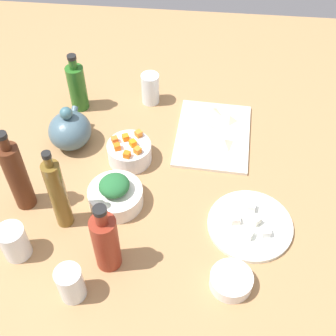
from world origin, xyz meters
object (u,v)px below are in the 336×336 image
Objects in this scene: bowl_small_side at (231,281)px; drinking_glass_2 at (71,283)px; bowl_carrots at (130,152)px; bottle_0 at (77,87)px; bottle_3 at (106,241)px; bottle_2 at (58,194)px; drinking_glass_0 at (150,89)px; plate_tofu at (250,225)px; teapot at (70,130)px; drinking_glass_1 at (14,242)px; bowl_greens at (116,197)px; cutting_board at (213,135)px; bottle_1 at (17,176)px.

bowl_small_side is 1.04× the size of drinking_glass_2.
bowl_carrots is at bearing 38.72° from bowl_small_side.
bowl_carrots is 48.74cm from bowl_small_side.
bottle_3 reaches higher than bottle_0.
bowl_carrots reaches higher than bowl_small_side.
bottle_3 reaches higher than bowl_carrots.
bottle_2 is at bearing -171.71° from bottle_0.
drinking_glass_0 is at bearing -7.32° from drinking_glass_2.
plate_tofu is 70.78cm from bottle_0.
bowl_carrots is 44.65cm from drinking_glass_2.
bottle_3 is at bearing -154.23° from teapot.
teapot is at bearing -6.00° from drinking_glass_1.
teapot is 17.48cm from bottle_0.
drinking_glass_0 is (22.42, -21.64, -0.27)cm from teapot.
bowl_small_side is at bearing -124.22° from bowl_greens.
bottle_0 reaches higher than plate_tofu.
bowl_small_side is at bearing -107.64° from bottle_2.
cutting_board is 1.12× the size of bottle_1.
bottle_1 is at bearing 122.02° from cutting_board.
bowl_carrots is at bearing -104.87° from teapot.
bowl_small_side is 37.57cm from drinking_glass_2.
drinking_glass_0 is (51.44, -16.35, -6.35)cm from bottle_2.
bottle_1 reaches higher than teapot.
bottle_1 is at bearing 10.19° from drinking_glass_1.
drinking_glass_2 is at bearing -160.45° from bottle_2.
bottle_2 is 1.20× the size of bottle_3.
plate_tofu reaches higher than cutting_board.
teapot is (25.70, 54.32, 5.01)cm from plate_tofu.
plate_tofu is 1.51× the size of bowl_greens.
bottle_2 is (-46.21, -6.73, 3.26)cm from bottle_0.
bowl_carrots is 35.36cm from bottle_3.
drinking_glass_0 reaches higher than drinking_glass_1.
bottle_0 is 67.87cm from drinking_glass_2.
drinking_glass_1 is (-13.94, 58.49, 4.27)cm from plate_tofu.
bowl_carrots reaches higher than cutting_board.
drinking_glass_1 is (-56.83, 2.73, -3.57)cm from bottle_0.
plate_tofu is 0.85× the size of bottle_1.
bottle_1 reaches higher than cutting_board.
bowl_small_side is at bearing -93.63° from drinking_glass_1.
bottle_0 is 23.86cm from drinking_glass_0.
drinking_glass_1 is at bearing -169.81° from bottle_1.
bottle_2 reaches higher than bowl_small_side.
bowl_greens is at bearing 138.51° from cutting_board.
bowl_carrots is 41.64cm from drinking_glass_1.
teapot is 44.39cm from bottle_3.
drinking_glass_0 is (43.92, -3.92, 2.69)cm from bowl_greens.
bottle_0 is 0.76× the size of bottle_2.
teapot is at bearing 75.13° from bowl_carrots.
cutting_board is at bearing -57.98° from bottle_1.
bowl_carrots is at bearing 0.56° from bottle_3.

